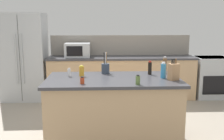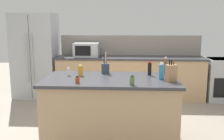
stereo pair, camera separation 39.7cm
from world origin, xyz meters
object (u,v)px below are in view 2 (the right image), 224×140
object	(u,v)px
soy_sauce_bottle	(150,69)
dish_soap_bottle	(161,72)
knife_block	(171,73)
salt_shaker	(68,72)
utensil_crock	(105,68)
refrigerator	(36,56)
honey_jar	(81,71)
spice_jar_paprika	(77,80)
range_oven	(223,79)
spice_jar_oregano	(132,80)
microwave	(86,50)
pepper_grinder	(165,66)

from	to	relation	value
soy_sauce_bottle	dish_soap_bottle	bearing A→B (deg)	-61.81
knife_block	salt_shaker	world-z (taller)	knife_block
salt_shaker	utensil_crock	bearing A→B (deg)	20.39
refrigerator	honey_jar	world-z (taller)	refrigerator
soy_sauce_bottle	spice_jar_paprika	bearing A→B (deg)	-150.28
spice_jar_paprika	range_oven	bearing A→B (deg)	42.31
salt_shaker	knife_block	bearing A→B (deg)	-11.43
spice_jar_paprika	spice_jar_oregano	world-z (taller)	spice_jar_oregano
microwave	dish_soap_bottle	distance (m)	2.61
spice_jar_paprika	pepper_grinder	bearing A→B (deg)	27.08
dish_soap_bottle	soy_sauce_bottle	bearing A→B (deg)	118.19
refrigerator	utensil_crock	world-z (taller)	refrigerator
range_oven	refrigerator	bearing A→B (deg)	179.30
microwave	spice_jar_oregano	distance (m)	2.75
salt_shaker	range_oven	bearing A→B (deg)	34.60
dish_soap_bottle	spice_jar_paprika	bearing A→B (deg)	-165.19
knife_block	salt_shaker	size ratio (longest dim) A/B	2.39
knife_block	honey_jar	xyz separation A→B (m)	(-1.25, 0.30, -0.04)
knife_block	salt_shaker	distance (m)	1.46
spice_jar_paprika	refrigerator	bearing A→B (deg)	119.28
range_oven	soy_sauce_bottle	world-z (taller)	soy_sauce_bottle
salt_shaker	soy_sauce_bottle	size ratio (longest dim) A/B	0.59
range_oven	utensil_crock	size ratio (longest dim) A/B	2.87
microwave	spice_jar_paprika	distance (m)	2.53
spice_jar_paprika	soy_sauce_bottle	xyz separation A→B (m)	(0.96, 0.55, 0.05)
refrigerator	soy_sauce_bottle	world-z (taller)	refrigerator
utensil_crock	pepper_grinder	world-z (taller)	utensil_crock
honey_jar	salt_shaker	bearing A→B (deg)	-176.79
refrigerator	dish_soap_bottle	distance (m)	3.41
utensil_crock	dish_soap_bottle	size ratio (longest dim) A/B	1.42
refrigerator	soy_sauce_bottle	distance (m)	3.13
honey_jar	soy_sauce_bottle	xyz separation A→B (m)	(1.00, 0.08, 0.02)
microwave	soy_sauce_bottle	xyz separation A→B (m)	(1.23, -1.96, -0.06)
pepper_grinder	dish_soap_bottle	bearing A→B (deg)	-106.88
spice_jar_oregano	dish_soap_bottle	bearing A→B (deg)	41.50
refrigerator	salt_shaker	size ratio (longest dim) A/B	15.59
utensil_crock	soy_sauce_bottle	distance (m)	0.67
dish_soap_bottle	salt_shaker	distance (m)	1.33
dish_soap_bottle	salt_shaker	world-z (taller)	dish_soap_bottle
range_oven	soy_sauce_bottle	size ratio (longest dim) A/B	4.51
salt_shaker	honey_jar	world-z (taller)	honey_jar
spice_jar_oregano	salt_shaker	distance (m)	1.05
utensil_crock	salt_shaker	bearing A→B (deg)	-159.61
salt_shaker	soy_sauce_bottle	bearing A→B (deg)	4.48
microwave	salt_shaker	distance (m)	2.06
range_oven	honey_jar	bearing A→B (deg)	-143.88
microwave	knife_block	size ratio (longest dim) A/B	1.88
microwave	refrigerator	bearing A→B (deg)	177.49
dish_soap_bottle	salt_shaker	xyz separation A→B (m)	(-1.32, 0.17, -0.05)
microwave	honey_jar	distance (m)	2.06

